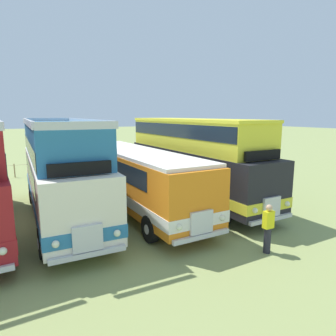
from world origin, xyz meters
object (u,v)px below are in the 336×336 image
Objects in this scene: bus_sixth_in_row at (193,156)px; marshal_person at (268,228)px; bus_fifth_in_row at (135,175)px; bus_fourth_in_row at (60,168)px.

bus_sixth_in_row is 6.47× the size of marshal_person.
bus_fifth_in_row is at bearing 107.55° from marshal_person.
bus_sixth_in_row is (6.96, -0.11, 0.11)m from bus_fourth_in_row.
marshal_person is (-1.33, -6.86, -1.59)m from bus_sixth_in_row.
bus_fifth_in_row is (3.48, -0.17, -0.60)m from bus_fourth_in_row.
bus_fourth_in_row is 0.94× the size of bus_fifth_in_row.
bus_fifth_in_row is 7.19m from marshal_person.
bus_fifth_in_row is at bearing -179.09° from bus_sixth_in_row.
marshal_person is (5.63, -6.98, -1.47)m from bus_fourth_in_row.
bus_fourth_in_row is 3.53m from bus_fifth_in_row.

